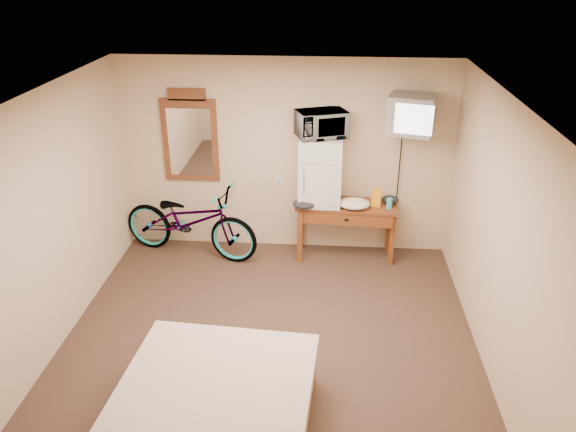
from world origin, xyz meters
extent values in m
plane|color=#3D271E|center=(0.00, 0.00, 0.00)|extent=(4.60, 4.60, 0.00)
plane|color=silver|center=(0.00, 0.00, 2.50)|extent=(4.60, 4.60, 0.00)
cube|color=beige|center=(0.00, 2.30, 1.25)|extent=(4.20, 0.04, 2.50)
cube|color=beige|center=(-2.10, 0.00, 1.25)|extent=(0.04, 4.60, 2.50)
cube|color=beige|center=(2.10, 0.00, 1.25)|extent=(0.04, 4.60, 2.50)
cube|color=beige|center=(-0.08, 2.29, 0.92)|extent=(0.08, 0.01, 0.13)
cube|color=brown|center=(0.79, 2.04, 0.73)|extent=(1.28, 0.56, 0.04)
cube|color=brown|center=(0.22, 1.85, 0.35)|extent=(0.06, 0.06, 0.71)
cube|color=brown|center=(1.37, 1.85, 0.35)|extent=(0.06, 0.06, 0.71)
cube|color=brown|center=(0.22, 2.23, 0.35)|extent=(0.06, 0.06, 0.71)
cube|color=brown|center=(1.37, 2.23, 0.35)|extent=(0.06, 0.06, 0.71)
cube|color=brown|center=(0.79, 1.83, 0.63)|extent=(1.13, 0.12, 0.16)
cube|color=black|center=(0.79, 1.81, 0.63)|extent=(0.05, 0.02, 0.03)
cube|color=silver|center=(0.45, 2.06, 1.18)|extent=(0.53, 0.50, 0.85)
cube|color=gray|center=(0.45, 1.80, 1.35)|extent=(0.52, 0.01, 0.00)
cylinder|color=gray|center=(0.26, 1.80, 1.13)|extent=(0.02, 0.02, 0.31)
imported|color=silver|center=(0.45, 2.06, 1.76)|extent=(0.67, 0.57, 0.32)
cube|color=orange|center=(1.15, 1.98, 0.86)|extent=(0.12, 0.09, 0.23)
cylinder|color=#3EA8D5|center=(1.31, 1.93, 0.81)|extent=(0.07, 0.07, 0.13)
ellipsoid|color=white|center=(0.88, 1.90, 0.81)|extent=(0.39, 0.30, 0.12)
ellipsoid|color=black|center=(0.27, 1.86, 0.80)|extent=(0.29, 0.22, 0.11)
ellipsoid|color=black|center=(1.34, 2.09, 0.80)|extent=(0.21, 0.17, 0.10)
cube|color=black|center=(1.49, 2.28, 1.80)|extent=(0.14, 0.02, 0.14)
cylinder|color=black|center=(1.49, 2.24, 1.80)|extent=(0.05, 0.30, 0.05)
cube|color=gray|center=(1.49, 2.02, 1.91)|extent=(0.61, 0.55, 0.45)
cube|color=white|center=(1.49, 1.80, 1.91)|extent=(0.41, 0.12, 0.34)
cube|color=black|center=(1.49, 2.24, 1.91)|extent=(0.31, 0.10, 0.28)
cube|color=brown|center=(-1.20, 2.27, 1.45)|extent=(0.70, 0.04, 1.06)
cube|color=brown|center=(-1.20, 2.27, 2.03)|extent=(0.47, 0.04, 0.15)
cube|color=white|center=(-1.20, 2.25, 1.43)|extent=(0.55, 0.01, 0.87)
imported|color=black|center=(-1.20, 1.95, 0.48)|extent=(1.94, 1.06, 0.97)
cube|color=beige|center=(-0.31, -1.30, 0.45)|extent=(1.65, 2.11, 0.14)
camera|label=1|loc=(0.53, -4.42, 3.62)|focal=35.00mm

